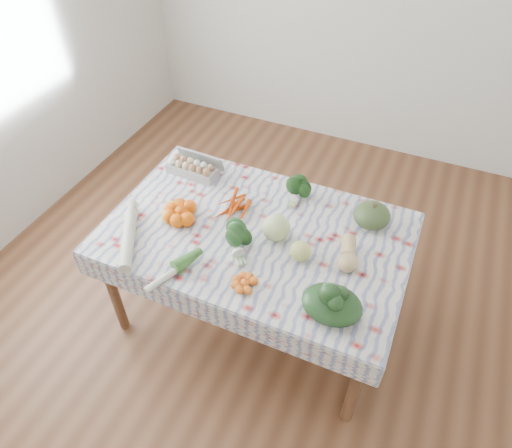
# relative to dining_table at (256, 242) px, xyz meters

# --- Properties ---
(ground) EXTENTS (4.50, 4.50, 0.00)m
(ground) POSITION_rel_dining_table_xyz_m (0.00, 0.00, -0.68)
(ground) COLOR brown
(ground) RESTS_ON ground
(dining_table) EXTENTS (1.60, 1.00, 0.75)m
(dining_table) POSITION_rel_dining_table_xyz_m (0.00, 0.00, 0.00)
(dining_table) COLOR brown
(dining_table) RESTS_ON ground
(tablecloth) EXTENTS (1.66, 1.06, 0.01)m
(tablecloth) POSITION_rel_dining_table_xyz_m (0.00, 0.00, 0.08)
(tablecloth) COLOR silver
(tablecloth) RESTS_ON dining_table
(egg_carton) EXTENTS (0.33, 0.15, 0.09)m
(egg_carton) POSITION_rel_dining_table_xyz_m (-0.57, 0.31, 0.13)
(egg_carton) COLOR #9E9E9A
(egg_carton) RESTS_ON tablecloth
(carrot_bunch) EXTENTS (0.25, 0.24, 0.04)m
(carrot_bunch) POSITION_rel_dining_table_xyz_m (-0.17, 0.12, 0.10)
(carrot_bunch) COLOR #C73E06
(carrot_bunch) RESTS_ON tablecloth
(kale_bunch) EXTENTS (0.15, 0.13, 0.13)m
(kale_bunch) POSITION_rel_dining_table_xyz_m (0.11, 0.35, 0.15)
(kale_bunch) COLOR #173C14
(kale_bunch) RESTS_ON tablecloth
(kabocha_squash) EXTENTS (0.23, 0.23, 0.13)m
(kabocha_squash) POSITION_rel_dining_table_xyz_m (0.56, 0.32, 0.15)
(kabocha_squash) COLOR #3B4F28
(kabocha_squash) RESTS_ON tablecloth
(cabbage) EXTENTS (0.18, 0.18, 0.15)m
(cabbage) POSITION_rel_dining_table_xyz_m (0.12, 0.00, 0.16)
(cabbage) COLOR #C2D586
(cabbage) RESTS_ON tablecloth
(butternut_squash) EXTENTS (0.15, 0.24, 0.10)m
(butternut_squash) POSITION_rel_dining_table_xyz_m (0.52, 0.00, 0.14)
(butternut_squash) COLOR tan
(butternut_squash) RESTS_ON tablecloth
(orange_cluster) EXTENTS (0.34, 0.34, 0.09)m
(orange_cluster) POSITION_rel_dining_table_xyz_m (-0.43, -0.07, 0.13)
(orange_cluster) COLOR #FF6208
(orange_cluster) RESTS_ON tablecloth
(broccoli) EXTENTS (0.23, 0.23, 0.12)m
(broccoli) POSITION_rel_dining_table_xyz_m (-0.04, -0.18, 0.14)
(broccoli) COLOR #235020
(broccoli) RESTS_ON tablecloth
(mandarin_cluster) EXTENTS (0.17, 0.17, 0.05)m
(mandarin_cluster) POSITION_rel_dining_table_xyz_m (0.10, -0.37, 0.11)
(mandarin_cluster) COLOR orange
(mandarin_cluster) RESTS_ON tablecloth
(grapefruit) EXTENTS (0.14, 0.14, 0.11)m
(grapefruit) POSITION_rel_dining_table_xyz_m (0.29, -0.09, 0.14)
(grapefruit) COLOR #CBCF6B
(grapefruit) RESTS_ON tablecloth
(spinach_bag) EXTENTS (0.30, 0.24, 0.13)m
(spinach_bag) POSITION_rel_dining_table_xyz_m (0.54, -0.35, 0.15)
(spinach_bag) COLOR black
(spinach_bag) RESTS_ON tablecloth
(daikon) EXTENTS (0.28, 0.42, 0.06)m
(daikon) POSITION_rel_dining_table_xyz_m (-0.59, -0.35, 0.12)
(daikon) COLOR beige
(daikon) RESTS_ON tablecloth
(leek) EXTENTS (0.16, 0.33, 0.04)m
(leek) POSITION_rel_dining_table_xyz_m (-0.26, -0.45, 0.10)
(leek) COLOR silver
(leek) RESTS_ON tablecloth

